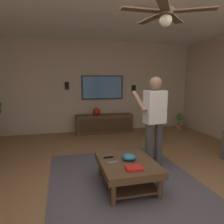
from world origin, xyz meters
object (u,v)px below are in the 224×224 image
object	(u,v)px
potted_plant_short	(179,119)
remote_black	(108,157)
book	(134,168)
wall_speaker_right	(67,86)
ceiling_fan	(165,14)
remote_grey	(113,163)
media_console	(104,124)
vase_round	(97,112)
bowl	(129,157)
tv	(102,87)
wall_speaker_left	(134,89)
remote_white	(109,157)
person_standing	(154,117)
coffee_table	(127,168)

from	to	relation	value
potted_plant_short	remote_black	bearing A→B (deg)	133.37
book	wall_speaker_right	distance (m)	3.98
ceiling_fan	remote_grey	bearing A→B (deg)	73.56
media_console	vase_round	bearing A→B (deg)	-79.71
ceiling_fan	bowl	bearing A→B (deg)	54.93
tv	ceiling_fan	world-z (taller)	ceiling_fan
ceiling_fan	vase_round	bearing A→B (deg)	5.25
potted_plant_short	media_console	bearing A→B (deg)	85.13
bowl	wall_speaker_left	world-z (taller)	wall_speaker_left
remote_white	wall_speaker_right	distance (m)	3.48
bowl	remote_black	distance (m)	0.32
potted_plant_short	remote_grey	world-z (taller)	potted_plant_short
person_standing	wall_speaker_left	bearing A→B (deg)	-20.29
wall_speaker_right	remote_white	bearing A→B (deg)	-171.41
remote_black	tv	bearing A→B (deg)	-103.26
coffee_table	media_console	xyz separation A→B (m)	(3.23, -0.33, -0.02)
person_standing	remote_black	xyz separation A→B (m)	(-0.39, 0.93, -0.52)
tv	remote_white	distance (m)	3.46
tv	wall_speaker_left	distance (m)	1.02
media_console	remote_grey	world-z (taller)	media_console
coffee_table	book	bearing A→B (deg)	179.09
potted_plant_short	wall_speaker_right	distance (m)	3.69
person_standing	wall_speaker_right	xyz separation A→B (m)	(2.90, 1.42, 0.49)
wall_speaker_left	book	bearing A→B (deg)	160.25
person_standing	potted_plant_short	xyz separation A→B (m)	(2.44, -2.07, -0.59)
bowl	remote_grey	world-z (taller)	bowl
potted_plant_short	wall_speaker_left	xyz separation A→B (m)	(0.46, 1.41, 0.97)
media_console	book	world-z (taller)	media_console
person_standing	tv	bearing A→B (deg)	-0.39
coffee_table	bowl	distance (m)	0.16
remote_grey	vase_round	size ratio (longest dim) A/B	0.68
tv	person_standing	bearing A→B (deg)	7.02
remote_grey	book	world-z (taller)	book
remote_black	remote_white	bearing A→B (deg)	-120.81
tv	vase_round	xyz separation A→B (m)	(-0.28, 0.24, -0.70)
wall_speaker_right	coffee_table	bearing A→B (deg)	-168.11
wall_speaker_right	ceiling_fan	distance (m)	4.00
media_console	person_standing	xyz separation A→B (m)	(-2.65, -0.36, 0.66)
person_standing	ceiling_fan	world-z (taller)	ceiling_fan
remote_black	book	world-z (taller)	book
remote_grey	book	xyz separation A→B (m)	(-0.27, -0.23, 0.01)
media_console	vase_round	size ratio (longest dim) A/B	7.73
coffee_table	remote_white	world-z (taller)	remote_white
coffee_table	tv	bearing A→B (deg)	-5.49
ceiling_fan	remote_black	bearing A→B (deg)	58.00
potted_plant_short	bowl	distance (m)	4.04
tv	ceiling_fan	size ratio (longest dim) A/B	1.10
wall_speaker_right	potted_plant_short	bearing A→B (deg)	-97.51
potted_plant_short	vase_round	size ratio (longest dim) A/B	2.36
tv	remote_white	world-z (taller)	tv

